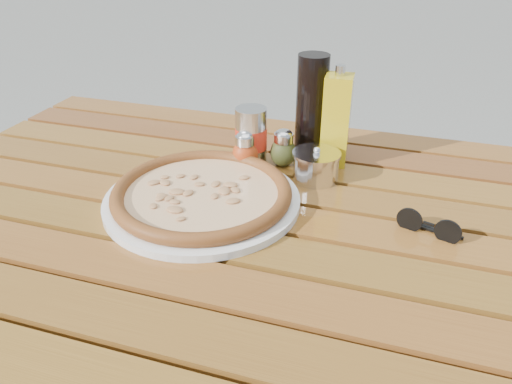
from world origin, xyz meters
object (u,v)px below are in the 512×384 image
(pepper_shaker, at_px, (245,151))
(soda_can, at_px, (251,136))
(pizza, at_px, (202,193))
(dark_bottle, at_px, (311,107))
(plate, at_px, (202,200))
(sunglasses, at_px, (429,226))
(table, at_px, (253,246))
(olive_oil_cruet, at_px, (336,120))
(oregano_shaker, at_px, (283,149))
(parmesan_tin, at_px, (316,165))

(pepper_shaker, bearing_deg, soda_can, 85.19)
(pizza, distance_m, dark_bottle, 0.32)
(pizza, bearing_deg, plate, 0.00)
(pepper_shaker, bearing_deg, sunglasses, -21.08)
(table, distance_m, plate, 0.13)
(soda_can, bearing_deg, sunglasses, -25.44)
(pepper_shaker, xyz_separation_m, olive_oil_cruet, (0.17, 0.08, 0.06))
(table, bearing_deg, soda_can, 108.76)
(oregano_shaker, relative_size, parmesan_tin, 0.67)
(table, relative_size, plate, 3.89)
(oregano_shaker, relative_size, olive_oil_cruet, 0.39)
(soda_can, distance_m, olive_oil_cruet, 0.18)
(oregano_shaker, bearing_deg, table, -90.89)
(oregano_shaker, xyz_separation_m, olive_oil_cruet, (0.10, 0.05, 0.06))
(pepper_shaker, xyz_separation_m, oregano_shaker, (0.07, 0.04, 0.00))
(sunglasses, bearing_deg, oregano_shaker, 166.21)
(table, height_order, dark_bottle, dark_bottle)
(table, relative_size, olive_oil_cruet, 6.67)
(olive_oil_cruet, bearing_deg, parmesan_tin, -103.35)
(soda_can, xyz_separation_m, parmesan_tin, (0.15, -0.04, -0.03))
(oregano_shaker, height_order, dark_bottle, dark_bottle)
(dark_bottle, distance_m, olive_oil_cruet, 0.07)
(plate, height_order, parmesan_tin, parmesan_tin)
(sunglasses, bearing_deg, olive_oil_cruet, 148.65)
(table, distance_m, soda_can, 0.25)
(table, distance_m, dark_bottle, 0.33)
(parmesan_tin, bearing_deg, table, -117.32)
(sunglasses, bearing_deg, pepper_shaker, 175.99)
(table, height_order, sunglasses, sunglasses)
(pepper_shaker, xyz_separation_m, dark_bottle, (0.11, 0.11, 0.07))
(sunglasses, bearing_deg, plate, -159.85)
(olive_oil_cruet, height_order, parmesan_tin, olive_oil_cruet)
(plate, height_order, soda_can, soda_can)
(pepper_shaker, relative_size, olive_oil_cruet, 0.39)
(pepper_shaker, distance_m, olive_oil_cruet, 0.20)
(plate, bearing_deg, olive_oil_cruet, 50.86)
(parmesan_tin, height_order, sunglasses, parmesan_tin)
(soda_can, bearing_deg, pizza, -98.98)
(olive_oil_cruet, distance_m, sunglasses, 0.31)
(pepper_shaker, xyz_separation_m, parmesan_tin, (0.15, -0.01, -0.01))
(dark_bottle, height_order, sunglasses, dark_bottle)
(pizza, xyz_separation_m, parmesan_tin, (0.18, 0.16, 0.01))
(table, bearing_deg, dark_bottle, 80.87)
(dark_bottle, height_order, parmesan_tin, dark_bottle)
(oregano_shaker, relative_size, sunglasses, 0.74)
(plate, relative_size, olive_oil_cruet, 1.71)
(pizza, height_order, olive_oil_cruet, olive_oil_cruet)
(table, relative_size, soda_can, 11.67)
(olive_oil_cruet, bearing_deg, dark_bottle, 155.82)
(pizza, distance_m, parmesan_tin, 0.24)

